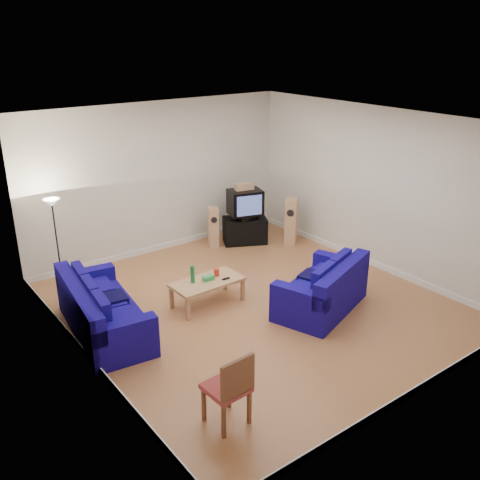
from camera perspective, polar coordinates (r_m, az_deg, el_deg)
room at (r=8.86m, az=1.55°, el=1.91°), size 6.01×6.51×3.21m
sofa_three_seat at (r=8.81m, az=-14.65°, el=-7.68°), size 1.24×2.36×0.87m
sofa_loveseat at (r=9.30m, az=8.94°, el=-5.46°), size 2.01×1.53×0.89m
coffee_table at (r=9.35m, az=-3.51°, el=-4.66°), size 1.26×0.65×0.45m
bottle at (r=9.22m, az=-5.09°, el=-3.66°), size 0.09×0.09×0.31m
tissue_box at (r=9.33m, az=-3.41°, el=-4.07°), size 0.20×0.11×0.08m
red_canister at (r=9.47m, az=-2.51°, el=-3.46°), size 0.13×0.13×0.13m
remote at (r=9.36m, az=-1.52°, el=-4.15°), size 0.15×0.05×0.02m
tv_stand at (r=12.09m, az=0.53°, el=1.05°), size 1.09×0.90×0.58m
av_receiver at (r=11.95m, az=0.65°, el=2.56°), size 0.48×0.40×0.10m
television at (r=11.84m, az=0.55°, el=4.05°), size 0.84×0.71×0.55m
centre_speaker at (r=11.78m, az=0.44°, el=5.73°), size 0.44×0.26×0.15m
speaker_left at (r=11.83m, az=-2.88°, el=1.39°), size 0.30×0.33×0.90m
speaker_right at (r=11.97m, az=5.48°, el=1.98°), size 0.40×0.39×1.07m
floor_lamp at (r=10.12m, az=-19.29°, el=2.52°), size 0.30×0.30×1.73m
dining_chair at (r=6.59m, az=-1.06°, el=-15.36°), size 0.51×0.51×1.01m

